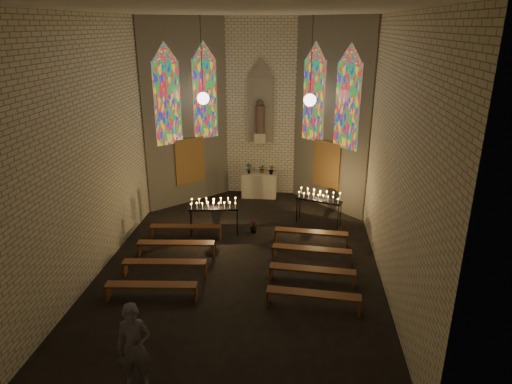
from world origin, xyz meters
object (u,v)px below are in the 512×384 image
votive_stand_right (319,198)px  visitor (134,347)px  votive_stand_left (214,206)px  aisle_flower_pot (254,227)px  altar (259,185)px

votive_stand_right → visitor: bearing=-94.1°
votive_stand_left → votive_stand_right: (3.51, 1.16, -0.02)m
votive_stand_right → visitor: size_ratio=0.90×
aisle_flower_pot → votive_stand_right: size_ratio=0.26×
aisle_flower_pot → altar: bearing=92.1°
votive_stand_left → votive_stand_right: 3.70m
aisle_flower_pot → votive_stand_right: 2.51m
aisle_flower_pot → votive_stand_left: size_ratio=0.25×
altar → votive_stand_left: 3.95m
altar → aisle_flower_pot: bearing=-87.9°
visitor → votive_stand_left: bearing=79.7°
visitor → votive_stand_right: bearing=56.8°
altar → aisle_flower_pot: size_ratio=3.28×
votive_stand_right → votive_stand_left: bearing=-141.0°
votive_stand_left → altar: bearing=65.1°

